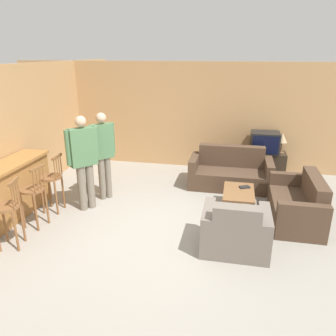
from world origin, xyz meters
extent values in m
plane|color=gray|center=(0.00, 0.00, 0.00)|extent=(24.00, 24.00, 0.00)
cube|color=tan|center=(0.00, 3.51, 1.30)|extent=(9.40, 0.08, 2.60)
cube|color=tan|center=(-3.12, 1.25, 1.30)|extent=(0.08, 8.51, 2.60)
cube|color=#A87038|center=(-2.79, -0.16, 0.47)|extent=(0.47, 2.23, 0.94)
cylinder|color=brown|center=(-2.19, -0.80, 0.67)|extent=(0.47, 0.47, 0.04)
cylinder|color=brown|center=(-2.35, -0.70, 0.32)|extent=(0.04, 0.04, 0.65)
cylinder|color=brown|center=(-2.09, -0.64, 0.32)|extent=(0.04, 0.04, 0.65)
cylinder|color=brown|center=(-2.02, -0.90, 0.32)|extent=(0.04, 0.04, 0.65)
cylinder|color=brown|center=(-2.06, -0.65, 0.87)|extent=(0.02, 0.02, 0.36)
cylinder|color=brown|center=(-2.04, -0.72, 0.87)|extent=(0.02, 0.02, 0.36)
cylinder|color=brown|center=(-2.02, -0.80, 0.87)|extent=(0.02, 0.02, 0.36)
cylinder|color=brown|center=(-2.00, -0.87, 0.87)|extent=(0.02, 0.02, 0.36)
cube|color=brown|center=(-2.03, -0.76, 1.07)|extent=(0.12, 0.33, 0.04)
cylinder|color=brown|center=(-2.19, -0.16, 0.67)|extent=(0.43, 0.43, 0.04)
cylinder|color=brown|center=(-2.30, -0.01, 0.32)|extent=(0.04, 0.04, 0.65)
cylinder|color=brown|center=(-2.34, -0.27, 0.32)|extent=(0.04, 0.04, 0.65)
cylinder|color=brown|center=(-2.04, -0.04, 0.32)|extent=(0.04, 0.04, 0.65)
cylinder|color=brown|center=(-2.07, -0.31, 0.32)|extent=(0.04, 0.04, 0.65)
cylinder|color=brown|center=(-2.01, -0.06, 0.87)|extent=(0.02, 0.02, 0.36)
cylinder|color=brown|center=(-2.02, -0.14, 0.87)|extent=(0.02, 0.02, 0.36)
cylinder|color=brown|center=(-2.03, -0.22, 0.87)|extent=(0.02, 0.02, 0.36)
cylinder|color=brown|center=(-2.04, -0.29, 0.87)|extent=(0.02, 0.02, 0.36)
cube|color=brown|center=(-2.02, -0.18, 1.07)|extent=(0.08, 0.33, 0.04)
cylinder|color=brown|center=(-2.19, 0.42, 0.67)|extent=(0.40, 0.40, 0.04)
cylinder|color=brown|center=(-2.33, 0.55, 0.32)|extent=(0.04, 0.04, 0.65)
cylinder|color=brown|center=(-2.32, 0.28, 0.32)|extent=(0.04, 0.04, 0.65)
cylinder|color=brown|center=(-2.06, 0.56, 0.32)|extent=(0.04, 0.04, 0.65)
cylinder|color=brown|center=(-2.05, 0.29, 0.32)|extent=(0.04, 0.04, 0.65)
cylinder|color=brown|center=(-2.03, 0.54, 0.87)|extent=(0.02, 0.02, 0.36)
cylinder|color=brown|center=(-2.02, 0.46, 0.87)|extent=(0.02, 0.02, 0.36)
cylinder|color=brown|center=(-2.02, 0.39, 0.87)|extent=(0.02, 0.02, 0.36)
cylinder|color=brown|center=(-2.02, 0.31, 0.87)|extent=(0.02, 0.02, 0.36)
cube|color=brown|center=(-2.02, 0.42, 1.07)|extent=(0.05, 0.33, 0.04)
cube|color=#4C3828|center=(0.98, 2.24, 0.19)|extent=(1.43, 0.85, 0.39)
cube|color=#4C3828|center=(0.98, 2.55, 0.62)|extent=(1.43, 0.22, 0.47)
cube|color=#4C3828|center=(0.19, 2.24, 0.32)|extent=(0.16, 0.85, 0.65)
cube|color=#4C3828|center=(1.78, 2.24, 0.32)|extent=(0.16, 0.85, 0.65)
cube|color=#70665B|center=(1.12, -0.17, 0.19)|extent=(0.66, 0.81, 0.39)
cube|color=#70665B|center=(1.12, -0.46, 0.61)|extent=(0.66, 0.22, 0.44)
cube|color=#70665B|center=(1.53, -0.17, 0.32)|extent=(0.16, 0.81, 0.63)
cube|color=#70665B|center=(0.71, -0.17, 0.32)|extent=(0.16, 0.81, 0.63)
cube|color=#4C3828|center=(2.13, 0.95, 0.19)|extent=(0.78, 1.21, 0.39)
cube|color=#4C3828|center=(2.41, 0.95, 0.60)|extent=(0.22, 1.21, 0.43)
cube|color=#4C3828|center=(2.13, 1.64, 0.31)|extent=(0.78, 0.16, 0.63)
cube|color=#4C3828|center=(2.13, 0.27, 0.31)|extent=(0.78, 0.16, 0.63)
cube|color=brown|center=(1.16, 1.13, 0.37)|extent=(0.56, 0.89, 0.04)
cube|color=brown|center=(0.93, 0.72, 0.18)|extent=(0.06, 0.06, 0.35)
cube|color=brown|center=(1.40, 0.72, 0.18)|extent=(0.06, 0.06, 0.35)
cube|color=brown|center=(0.93, 1.53, 0.18)|extent=(0.06, 0.06, 0.35)
cube|color=brown|center=(1.40, 1.53, 0.18)|extent=(0.06, 0.06, 0.35)
cube|color=#2D2319|center=(1.72, 3.17, 0.28)|extent=(1.02, 0.46, 0.57)
cube|color=black|center=(1.72, 3.17, 0.81)|extent=(0.64, 0.50, 0.48)
cube|color=black|center=(1.72, 2.91, 0.81)|extent=(0.57, 0.01, 0.41)
cube|color=black|center=(1.27, 1.32, 0.40)|extent=(0.22, 0.18, 0.03)
cylinder|color=brown|center=(2.10, 3.17, 0.58)|extent=(0.16, 0.16, 0.02)
cylinder|color=brown|center=(2.10, 3.17, 0.71)|extent=(0.03, 0.03, 0.24)
cone|color=tan|center=(2.10, 3.17, 0.94)|extent=(0.23, 0.23, 0.22)
cylinder|color=#756B5B|center=(-1.51, 1.10, 0.43)|extent=(0.12, 0.12, 0.85)
cylinder|color=#756B5B|center=(-1.41, 1.20, 0.43)|extent=(0.12, 0.12, 0.85)
cube|color=#4C754C|center=(-1.46, 1.15, 1.19)|extent=(0.39, 0.39, 0.67)
cylinder|color=#4C754C|center=(-1.61, 1.00, 1.21)|extent=(0.08, 0.08, 0.62)
cylinder|color=#4C754C|center=(-1.31, 1.31, 1.21)|extent=(0.08, 0.08, 0.62)
sphere|color=tan|center=(-1.46, 1.15, 1.64)|extent=(0.19, 0.19, 0.19)
cylinder|color=#756B5B|center=(-1.68, 0.58, 0.43)|extent=(0.15, 0.15, 0.86)
cylinder|color=#756B5B|center=(-1.57, 0.70, 0.43)|extent=(0.15, 0.15, 0.86)
cube|color=#4C754C|center=(-1.62, 0.64, 1.21)|extent=(0.46, 0.48, 0.68)
cylinder|color=#4C754C|center=(-1.80, 0.45, 1.23)|extent=(0.10, 0.10, 0.63)
cylinder|color=#4C754C|center=(-1.45, 0.84, 1.23)|extent=(0.10, 0.10, 0.63)
sphere|color=tan|center=(-1.62, 0.64, 1.67)|extent=(0.20, 0.20, 0.20)
camera|label=1|loc=(1.01, -4.55, 2.80)|focal=35.00mm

